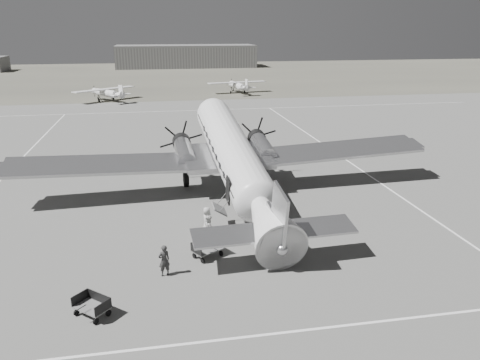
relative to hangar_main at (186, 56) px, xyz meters
name	(u,v)px	position (x,y,z in m)	size (l,w,h in m)	color
ground	(239,207)	(-5.00, -120.00, -3.30)	(260.00, 260.00, 0.00)	slate
taxi_line_near	(301,331)	(-5.00, -134.00, -3.29)	(60.00, 0.15, 0.01)	silver
taxi_line_right	(400,196)	(7.00, -120.00, -3.29)	(0.15, 80.00, 0.01)	silver
taxi_line_left	(3,178)	(-23.00, -110.00, -3.29)	(0.15, 60.00, 0.01)	silver
taxi_line_horizon	(191,110)	(-5.00, -80.00, -3.29)	(90.00, 0.15, 0.01)	silver
grass_infield	(174,75)	(-5.00, -25.00, -3.30)	(260.00, 90.00, 0.01)	#5C5B4E
hangar_main	(186,56)	(0.00, 0.00, 0.00)	(42.00, 14.00, 6.60)	slate
dc3_airliner	(235,160)	(-5.08, -118.66, -0.28)	(31.74, 22.02, 6.05)	#AFAFB2
light_plane_left	(106,94)	(-18.17, -68.18, -2.13)	(11.24, 9.12, 2.33)	silver
light_plane_right	(238,87)	(5.24, -62.31, -2.13)	(11.32, 9.18, 2.35)	silver
baggage_cart_near	(208,249)	(-7.98, -126.88, -2.84)	(1.64, 1.16, 0.93)	#606060
baggage_cart_far	(92,307)	(-13.48, -131.36, -2.86)	(1.56, 1.10, 0.88)	#606060
ground_crew	(164,260)	(-10.32, -128.43, -2.48)	(0.60, 0.39, 1.64)	#2B2B2B
ramp_agent	(209,228)	(-7.62, -124.69, -2.56)	(0.72, 0.56, 1.49)	#BBBBB8
passenger	(207,220)	(-7.66, -123.84, -2.46)	(0.82, 0.53, 1.67)	#ADADAB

